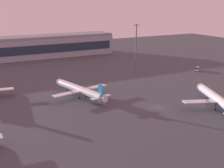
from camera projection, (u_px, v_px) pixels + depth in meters
ground_plane at (158, 107)px, 126.66m from camera, size 416.00×416.00×0.00m
terminal_building at (17, 48)px, 225.79m from camera, size 147.77×22.40×16.40m
airplane_terminal_side at (219, 100)px, 123.44m from camera, size 29.08×36.86×9.89m
airplane_mid_apron at (80, 90)px, 138.22m from camera, size 28.07×35.82×9.27m
fuel_truck at (197, 69)px, 189.67m from camera, size 6.15×5.70×2.35m
apron_light_central at (136, 43)px, 194.25m from camera, size 4.80×0.90×28.06m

